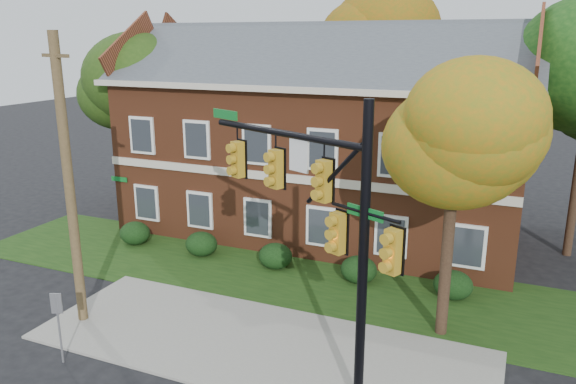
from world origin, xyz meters
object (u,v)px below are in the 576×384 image
at_px(hedge_far_right, 453,285).
at_px(hedge_far_left, 135,233).
at_px(tree_near_right, 465,126).
at_px(apartment_building, 321,128).
at_px(hedge_left, 201,244).
at_px(tree_left_rear, 134,87).
at_px(hedge_center, 275,256).
at_px(tree_far_rear, 392,42).
at_px(hedge_right, 359,270).
at_px(traffic_signal, 321,213).
at_px(utility_pole, 69,183).
at_px(sign_post, 58,316).

bearing_deg(hedge_far_right, hedge_far_left, 180.00).
distance_m(hedge_far_left, tree_near_right, 15.75).
xyz_separation_m(apartment_building, hedge_left, (-3.50, -5.25, -4.46)).
relative_size(tree_near_right, tree_left_rear, 0.97).
height_order(hedge_center, tree_far_rear, tree_far_rear).
height_order(apartment_building, hedge_right, apartment_building).
relative_size(traffic_signal, utility_pole, 0.84).
bearing_deg(utility_pole, hedge_left, 102.59).
bearing_deg(hedge_center, tree_far_rear, 84.15).
bearing_deg(sign_post, hedge_far_left, 91.81).
xyz_separation_m(hedge_far_left, tree_far_rear, (8.34, 13.09, 8.32)).
relative_size(hedge_far_left, hedge_left, 1.00).
xyz_separation_m(apartment_building, traffic_signal, (4.33, -11.93, -0.15)).
relative_size(apartment_building, sign_post, 8.63).
distance_m(hedge_far_left, utility_pole, 8.29).
xyz_separation_m(tree_left_rear, tree_far_rear, (11.07, 8.96, 2.16)).
xyz_separation_m(tree_far_rear, traffic_signal, (2.98, -19.77, -4.01)).
xyz_separation_m(hedge_left, hedge_center, (3.50, 0.00, 0.00)).
bearing_deg(hedge_right, sign_post, -125.95).
bearing_deg(hedge_left, tree_left_rear, 146.41).
bearing_deg(tree_far_rear, tree_left_rear, -141.03).
xyz_separation_m(hedge_left, tree_near_right, (10.72, -2.83, 6.14)).
height_order(hedge_right, tree_far_rear, tree_far_rear).
relative_size(hedge_far_right, traffic_signal, 0.18).
relative_size(hedge_right, tree_left_rear, 0.16).
height_order(hedge_right, sign_post, sign_post).
distance_m(apartment_building, traffic_signal, 12.69).
height_order(utility_pole, sign_post, utility_pole).
height_order(hedge_right, tree_left_rear, tree_left_rear).
bearing_deg(hedge_far_left, traffic_signal, -30.53).
bearing_deg(hedge_far_right, tree_far_rear, 113.37).
relative_size(tree_left_rear, tree_far_rear, 0.77).
height_order(tree_far_rear, utility_pole, tree_far_rear).
distance_m(hedge_left, traffic_signal, 11.16).
distance_m(hedge_left, hedge_far_right, 10.50).
distance_m(hedge_center, tree_far_rear, 15.57).
bearing_deg(sign_post, apartment_building, 54.71).
distance_m(apartment_building, hedge_left, 7.73).
bearing_deg(utility_pole, tree_left_rear, 135.49).
height_order(tree_left_rear, traffic_signal, tree_left_rear).
bearing_deg(hedge_right, tree_left_rear, 162.63).
height_order(apartment_building, sign_post, apartment_building).
height_order(hedge_left, hedge_right, same).
height_order(hedge_right, utility_pole, utility_pole).
bearing_deg(traffic_signal, hedge_right, 121.37).
distance_m(hedge_left, sign_post, 8.78).
relative_size(tree_near_right, sign_post, 3.94).
distance_m(tree_near_right, traffic_signal, 5.15).
relative_size(apartment_building, hedge_left, 13.43).
height_order(hedge_center, traffic_signal, traffic_signal).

